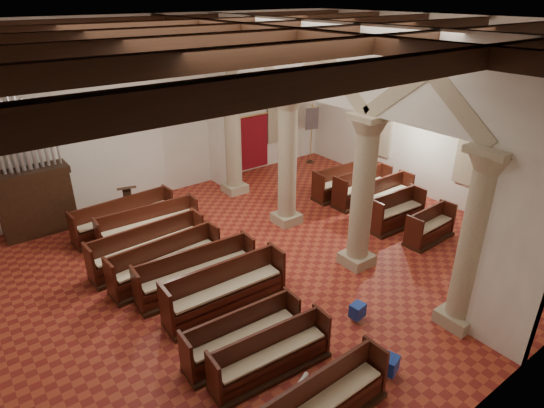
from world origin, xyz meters
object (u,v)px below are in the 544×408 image
(lectern, at_px, (129,208))
(processional_banner, at_px, (311,144))
(pipe_organ, at_px, (33,190))
(aisle_pew_0, at_px, (430,230))

(lectern, bearing_deg, processional_banner, 20.78)
(pipe_organ, distance_m, processional_banner, 10.59)
(lectern, distance_m, aisle_pew_0, 9.06)
(processional_banner, distance_m, aisle_pew_0, 7.31)
(lectern, relative_size, processional_banner, 0.54)
(lectern, height_order, processional_banner, processional_banner)
(lectern, bearing_deg, pipe_organ, 168.53)
(processional_banner, bearing_deg, aisle_pew_0, -88.13)
(pipe_organ, distance_m, aisle_pew_0, 11.63)
(processional_banner, bearing_deg, pipe_organ, -166.59)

